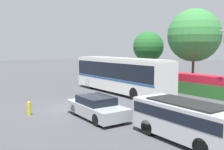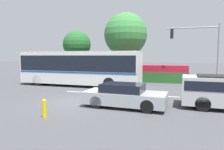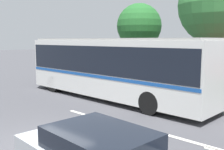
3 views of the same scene
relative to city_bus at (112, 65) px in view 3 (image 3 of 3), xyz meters
The scene contains 6 objects.
ground_plane 7.00m from the city_bus, 65.69° to the right, with size 140.00×140.00×0.00m, color #444449.
city_bus is the anchor object (origin of this frame).
street_tree_left 8.67m from the city_bus, 117.81° to the left, with size 3.62×3.62×6.03m.
street_tree_centre 8.29m from the city_bus, 68.80° to the left, with size 5.14×5.14×7.88m.
lane_stripe_near 3.86m from the city_bus, 62.44° to the right, with size 2.40×0.16×0.01m, color silver.
lane_stripe_far 7.11m from the city_bus, 23.34° to the right, with size 2.40×0.16×0.01m, color silver.
Camera 3 is at (6.74, -3.93, 3.13)m, focal length 42.59 mm.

